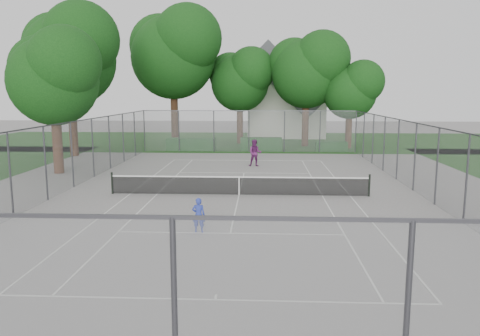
{
  "coord_description": "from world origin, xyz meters",
  "views": [
    {
      "loc": [
        1.13,
        -22.69,
        5.07
      ],
      "look_at": [
        0.0,
        1.0,
        1.2
      ],
      "focal_mm": 35.0,
      "sensor_mm": 36.0,
      "label": 1
    }
  ],
  "objects_px": {
    "girl_player": "(199,215)",
    "woman_player": "(255,153)",
    "tennis_net": "(239,185)",
    "house": "(286,99)"
  },
  "relations": [
    {
      "from": "house",
      "to": "girl_player",
      "type": "bearing_deg",
      "value": -97.51
    },
    {
      "from": "tennis_net",
      "to": "house",
      "type": "xyz_separation_m",
      "value": [
        3.77,
        31.13,
        3.72
      ]
    },
    {
      "from": "tennis_net",
      "to": "woman_player",
      "type": "bearing_deg",
      "value": 85.97
    },
    {
      "from": "girl_player",
      "to": "woman_player",
      "type": "relative_size",
      "value": 0.7
    },
    {
      "from": "tennis_net",
      "to": "woman_player",
      "type": "distance_m",
      "value": 9.2
    },
    {
      "from": "woman_player",
      "to": "house",
      "type": "bearing_deg",
      "value": 84.43
    },
    {
      "from": "tennis_net",
      "to": "girl_player",
      "type": "xyz_separation_m",
      "value": [
        -1.16,
        -6.3,
        0.13
      ]
    },
    {
      "from": "tennis_net",
      "to": "house",
      "type": "relative_size",
      "value": 1.22
    },
    {
      "from": "girl_player",
      "to": "woman_player",
      "type": "xyz_separation_m",
      "value": [
        1.81,
        15.47,
        0.28
      ]
    },
    {
      "from": "girl_player",
      "to": "woman_player",
      "type": "height_order",
      "value": "woman_player"
    }
  ]
}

